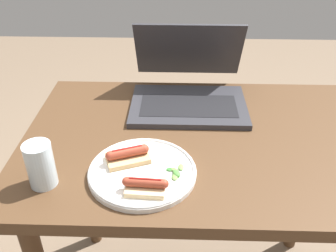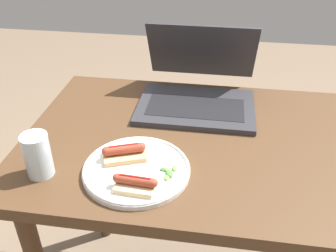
{
  "view_description": "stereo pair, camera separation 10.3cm",
  "coord_description": "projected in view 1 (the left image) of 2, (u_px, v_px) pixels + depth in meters",
  "views": [
    {
      "loc": [
        -0.07,
        -0.9,
        1.4
      ],
      "look_at": [
        -0.1,
        -0.04,
        0.84
      ],
      "focal_mm": 40.0,
      "sensor_mm": 36.0,
      "label": 1
    },
    {
      "loc": [
        0.03,
        -0.89,
        1.4
      ],
      "look_at": [
        -0.1,
        -0.04,
        0.84
      ],
      "focal_mm": 40.0,
      "sensor_mm": 36.0,
      "label": 2
    }
  ],
  "objects": [
    {
      "name": "desk",
      "position": [
        202.0,
        165.0,
        1.15
      ],
      "size": [
        1.05,
        0.7,
        0.78
      ],
      "color": "#4C331E",
      "rests_on": "ground_plane"
    },
    {
      "name": "laptop",
      "position": [
        189.0,
        89.0,
        1.25
      ],
      "size": [
        0.38,
        0.38,
        0.24
      ],
      "color": "#2D2D33",
      "rests_on": "desk"
    },
    {
      "name": "plate",
      "position": [
        142.0,
        171.0,
        0.94
      ],
      "size": [
        0.27,
        0.27,
        0.02
      ],
      "color": "white",
      "rests_on": "desk"
    },
    {
      "name": "sausage_toast_left",
      "position": [
        128.0,
        155.0,
        0.97
      ],
      "size": [
        0.13,
        0.1,
        0.04
      ],
      "rotation": [
        0.0,
        0.0,
        3.5
      ],
      "color": "tan",
      "rests_on": "plate"
    },
    {
      "name": "sausage_toast_middle",
      "position": [
        145.0,
        186.0,
        0.87
      ],
      "size": [
        0.11,
        0.06,
        0.04
      ],
      "rotation": [
        0.0,
        0.0,
        3.08
      ],
      "color": "#D6B784",
      "rests_on": "plate"
    },
    {
      "name": "salad_pile",
      "position": [
        176.0,
        172.0,
        0.93
      ],
      "size": [
        0.05,
        0.06,
        0.01
      ],
      "color": "#709E4C",
      "rests_on": "plate"
    },
    {
      "name": "drinking_glass",
      "position": [
        40.0,
        165.0,
        0.89
      ],
      "size": [
        0.07,
        0.07,
        0.12
      ],
      "color": "silver",
      "rests_on": "desk"
    }
  ]
}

